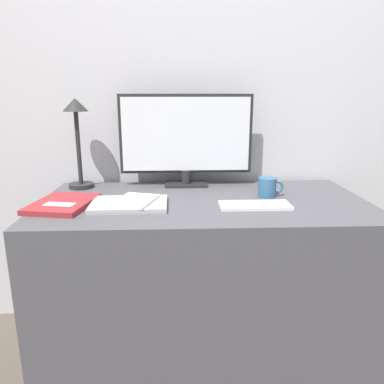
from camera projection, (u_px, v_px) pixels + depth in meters
The scene contains 10 objects.
ground_plane at pixel (206, 381), 1.58m from camera, with size 10.00×10.00×0.00m, color brown.
wall_back at pixel (199, 89), 1.83m from camera, with size 3.60×0.05×2.40m.
desk at pixel (203, 281), 1.66m from camera, with size 1.35×0.68×0.75m.
monitor at pixel (186, 138), 1.76m from camera, with size 0.62×0.11×0.43m.
keyboard at pixel (255, 205), 1.47m from camera, with size 0.28×0.12×0.01m.
laptop at pixel (129, 204), 1.47m from camera, with size 0.30×0.21×0.02m.
ereader at pixel (135, 200), 1.47m from camera, with size 0.19×0.23×0.01m.
desk_lamp at pixel (77, 129), 1.70m from camera, with size 0.12×0.12×0.41m.
notebook at pixel (63, 204), 1.48m from camera, with size 0.26×0.31×0.02m.
coffee_mug at pixel (268, 187), 1.61m from camera, with size 0.11×0.08×0.08m.
Camera 1 is at (-0.11, -1.32, 1.18)m, focal length 35.00 mm.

